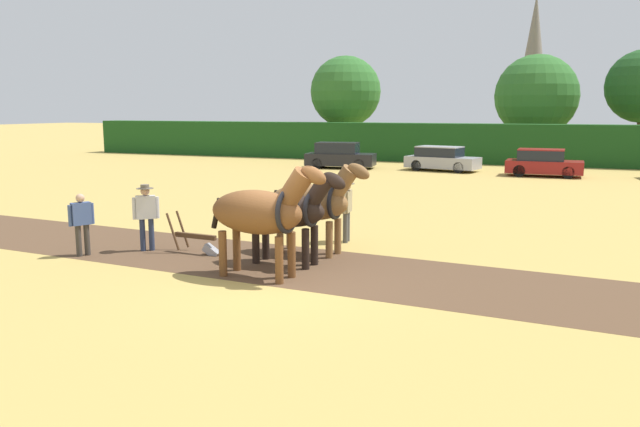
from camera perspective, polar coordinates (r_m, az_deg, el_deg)
ground_plane at (r=13.27m, az=-3.49°, el=-6.49°), size 240.00×240.00×0.00m
plowed_furrow_strip at (r=17.93m, az=-17.66°, el=-2.69°), size 34.11×5.80×0.01m
hedgerow at (r=43.84m, az=14.68°, el=6.20°), size 62.58×1.91×2.68m
tree_far_left at (r=49.90m, az=2.34°, el=11.07°), size 5.53×5.53×7.77m
tree_left at (r=48.88m, az=19.17°, el=10.12°), size 5.98×5.98×7.59m
church_spire at (r=69.18m, az=18.90°, el=12.62°), size 2.35×2.35×15.23m
draft_horse_lead_left at (r=13.54m, az=-5.41°, el=0.14°), size 2.92×1.15×2.59m
draft_horse_lead_right at (r=14.66m, az=-2.85°, el=0.29°), size 2.74×0.98×2.34m
draft_horse_trail_left at (r=15.77m, az=-0.65°, el=1.07°), size 2.87×1.10×2.44m
plow at (r=16.23m, az=-10.98°, el=-2.55°), size 1.51×0.48×1.13m
farmer_at_plow at (r=16.76m, az=-15.62°, el=0.14°), size 0.55×0.47×1.74m
farmer_beside_team at (r=17.22m, az=2.44°, el=0.72°), size 0.44×0.67×1.74m
farmer_onlooker_left at (r=16.70m, az=-20.97°, el=-0.59°), size 0.40×0.58×1.58m
parked_car_far_left at (r=39.08m, az=1.80°, el=5.29°), size 4.45×2.33×1.60m
parked_car_left at (r=38.05m, az=11.05°, el=4.91°), size 4.52×2.57×1.46m
parked_car_center_left at (r=36.40m, az=19.73°, el=4.35°), size 4.02×1.80×1.49m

